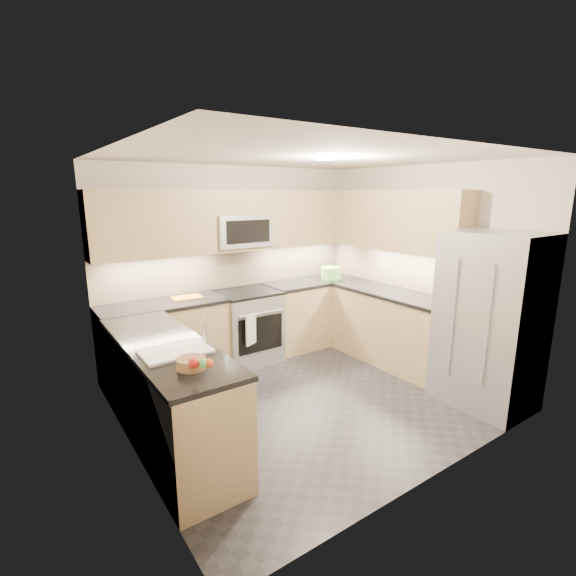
% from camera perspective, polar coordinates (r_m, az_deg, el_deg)
% --- Properties ---
extents(floor, '(3.60, 3.20, 0.00)m').
position_cam_1_polar(floor, '(4.69, 2.52, -14.65)').
color(floor, '#26262C').
rests_on(floor, ground).
extents(ceiling, '(3.60, 3.20, 0.02)m').
position_cam_1_polar(ceiling, '(4.17, 2.88, 17.47)').
color(ceiling, beige).
rests_on(ceiling, wall_back).
extents(wall_back, '(3.60, 0.02, 2.50)m').
position_cam_1_polar(wall_back, '(5.59, -7.34, 3.37)').
color(wall_back, '#BCB4A4').
rests_on(wall_back, floor).
extents(wall_front, '(3.60, 0.02, 2.50)m').
position_cam_1_polar(wall_front, '(3.18, 20.53, -4.73)').
color(wall_front, '#BCB4A4').
rests_on(wall_front, floor).
extents(wall_left, '(0.02, 3.20, 2.50)m').
position_cam_1_polar(wall_left, '(3.50, -21.49, -3.23)').
color(wall_left, '#BCB4A4').
rests_on(wall_left, floor).
extents(wall_right, '(0.02, 3.20, 2.50)m').
position_cam_1_polar(wall_right, '(5.52, 17.73, 2.73)').
color(wall_right, '#BCB4A4').
rests_on(wall_right, floor).
extents(base_cab_back_left, '(1.42, 0.60, 0.90)m').
position_cam_1_polar(base_cab_back_left, '(5.11, -16.46, -7.26)').
color(base_cab_back_left, tan).
rests_on(base_cab_back_left, floor).
extents(base_cab_back_right, '(1.42, 0.60, 0.90)m').
position_cam_1_polar(base_cab_back_right, '(6.10, 3.33, -3.46)').
color(base_cab_back_right, tan).
rests_on(base_cab_back_right, floor).
extents(base_cab_right, '(0.60, 1.70, 0.90)m').
position_cam_1_polar(base_cab_right, '(5.57, 14.04, -5.43)').
color(base_cab_right, tan).
rests_on(base_cab_right, floor).
extents(base_cab_peninsula, '(0.60, 2.00, 0.90)m').
position_cam_1_polar(base_cab_peninsula, '(3.86, -16.02, -14.08)').
color(base_cab_peninsula, tan).
rests_on(base_cab_peninsula, floor).
extents(countertop_back_left, '(1.42, 0.63, 0.04)m').
position_cam_1_polar(countertop_back_left, '(4.97, -16.80, -2.17)').
color(countertop_back_left, black).
rests_on(countertop_back_left, base_cab_back_left).
extents(countertop_back_right, '(1.42, 0.63, 0.04)m').
position_cam_1_polar(countertop_back_right, '(5.98, 3.39, 0.87)').
color(countertop_back_right, black).
rests_on(countertop_back_right, base_cab_back_right).
extents(countertop_right, '(0.63, 1.70, 0.04)m').
position_cam_1_polar(countertop_right, '(5.45, 14.31, -0.73)').
color(countertop_right, black).
rests_on(countertop_right, base_cab_right).
extents(countertop_peninsula, '(0.63, 2.00, 0.04)m').
position_cam_1_polar(countertop_peninsula, '(3.67, -16.48, -7.52)').
color(countertop_peninsula, black).
rests_on(countertop_peninsula, base_cab_peninsula).
extents(upper_cab_back, '(3.60, 0.35, 0.75)m').
position_cam_1_polar(upper_cab_back, '(5.37, -6.64, 9.18)').
color(upper_cab_back, tan).
rests_on(upper_cab_back, wall_back).
extents(upper_cab_right, '(0.35, 1.95, 0.75)m').
position_cam_1_polar(upper_cab_right, '(5.49, 14.72, 8.93)').
color(upper_cab_right, tan).
rests_on(upper_cab_right, wall_right).
extents(backsplash_back, '(3.60, 0.01, 0.51)m').
position_cam_1_polar(backsplash_back, '(5.59, -7.30, 2.80)').
color(backsplash_back, tan).
rests_on(backsplash_back, wall_back).
extents(backsplash_right, '(0.01, 2.30, 0.51)m').
position_cam_1_polar(backsplash_right, '(5.80, 14.16, 2.88)').
color(backsplash_right, tan).
rests_on(backsplash_right, wall_right).
extents(gas_range, '(0.76, 0.65, 0.91)m').
position_cam_1_polar(gas_range, '(5.50, -5.53, -5.29)').
color(gas_range, '#A9ACB1').
rests_on(gas_range, floor).
extents(range_cooktop, '(0.76, 0.65, 0.03)m').
position_cam_1_polar(range_cooktop, '(5.37, -5.63, -0.62)').
color(range_cooktop, black).
rests_on(range_cooktop, gas_range).
extents(oven_door_glass, '(0.62, 0.02, 0.45)m').
position_cam_1_polar(oven_door_glass, '(5.23, -3.74, -6.29)').
color(oven_door_glass, black).
rests_on(oven_door_glass, gas_range).
extents(oven_handle, '(0.60, 0.02, 0.02)m').
position_cam_1_polar(oven_handle, '(5.13, -3.67, -3.50)').
color(oven_handle, '#B2B5BA').
rests_on(oven_handle, gas_range).
extents(microwave, '(0.76, 0.40, 0.40)m').
position_cam_1_polar(microwave, '(5.35, -6.48, 7.83)').
color(microwave, '#A6A8AE').
rests_on(microwave, upper_cab_back).
extents(microwave_door, '(0.60, 0.01, 0.28)m').
position_cam_1_polar(microwave_door, '(5.17, -5.39, 7.68)').
color(microwave_door, black).
rests_on(microwave_door, microwave).
extents(refrigerator, '(0.70, 0.90, 1.80)m').
position_cam_1_polar(refrigerator, '(4.70, 25.91, -4.09)').
color(refrigerator, '#A5A6AD').
rests_on(refrigerator, floor).
extents(fridge_handle_left, '(0.02, 0.02, 1.20)m').
position_cam_1_polar(fridge_handle_left, '(4.29, 25.59, -4.90)').
color(fridge_handle_left, '#B2B5BA').
rests_on(fridge_handle_left, refrigerator).
extents(fridge_handle_right, '(0.02, 0.02, 1.20)m').
position_cam_1_polar(fridge_handle_right, '(4.46, 21.61, -3.85)').
color(fridge_handle_right, '#B2B5BA').
rests_on(fridge_handle_right, refrigerator).
extents(sink_basin, '(0.52, 0.38, 0.16)m').
position_cam_1_polar(sink_basin, '(3.46, -15.10, -9.40)').
color(sink_basin, white).
rests_on(sink_basin, base_cab_peninsula).
extents(faucet, '(0.03, 0.03, 0.28)m').
position_cam_1_polar(faucet, '(3.48, -11.26, -5.56)').
color(faucet, silver).
rests_on(faucet, countertop_peninsula).
extents(utensil_bowl, '(0.31, 0.31, 0.17)m').
position_cam_1_polar(utensil_bowl, '(6.10, 5.90, 2.06)').
color(utensil_bowl, '#64AB49').
rests_on(utensil_bowl, countertop_back_right).
extents(cutting_board, '(0.36, 0.26, 0.01)m').
position_cam_1_polar(cutting_board, '(5.13, -13.66, -1.23)').
color(cutting_board, orange).
rests_on(cutting_board, countertop_back_left).
extents(fruit_basket, '(0.26, 0.26, 0.08)m').
position_cam_1_polar(fruit_basket, '(3.11, -13.11, -9.99)').
color(fruit_basket, '#A2784B').
rests_on(fruit_basket, countertop_peninsula).
extents(fruit_apple, '(0.07, 0.07, 0.07)m').
position_cam_1_polar(fruit_apple, '(2.90, -12.77, -10.02)').
color(fruit_apple, red).
rests_on(fruit_apple, fruit_basket).
extents(fruit_pear, '(0.06, 0.06, 0.06)m').
position_cam_1_polar(fruit_pear, '(2.89, -11.42, -10.05)').
color(fruit_pear, '#54C459').
rests_on(fruit_pear, fruit_basket).
extents(dish_towel_check, '(0.19, 0.10, 0.38)m').
position_cam_1_polar(dish_towel_check, '(5.09, -5.06, -5.67)').
color(dish_towel_check, white).
rests_on(dish_towel_check, oven_handle).
extents(fruit_orange, '(0.06, 0.06, 0.06)m').
position_cam_1_polar(fruit_orange, '(2.89, -10.78, -10.06)').
color(fruit_orange, '#DD5418').
rests_on(fruit_orange, fruit_basket).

